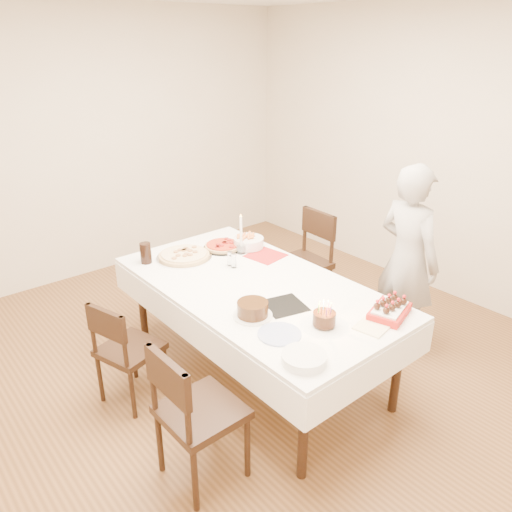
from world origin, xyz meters
TOP-DOWN VIEW (x-y plane):
  - floor at (0.00, 0.00)m, footprint 5.00×5.00m
  - wall_back at (0.00, 2.50)m, footprint 4.50×0.04m
  - wall_right at (2.25, 0.00)m, footprint 0.04×5.00m
  - dining_table at (-0.06, -0.04)m, footprint 1.61×2.35m
  - chair_right_savory at (0.87, 0.43)m, footprint 0.51×0.51m
  - chair_left_savory at (-0.91, 0.30)m, footprint 0.51×0.51m
  - chair_left_dessert at (-0.92, -0.59)m, footprint 0.47×0.47m
  - person at (1.09, -0.51)m, footprint 0.43×0.60m
  - pizza_white at (-0.20, 0.69)m, footprint 0.50×0.50m
  - pizza_pepperoni at (0.15, 0.65)m, footprint 0.40×0.40m
  - red_placemat at (0.33, 0.30)m, footprint 0.31×0.31m
  - pasta_bowl at (0.33, 0.52)m, footprint 0.26×0.26m
  - taper_candle at (0.21, 0.47)m, footprint 0.09×0.09m
  - shaker_pair at (-0.00, 0.29)m, footprint 0.11×0.11m
  - cola_glass at (-0.47, 0.80)m, footprint 0.10×0.10m
  - layer_cake at (-0.36, -0.36)m, footprint 0.33×0.33m
  - cake_board at (-0.11, -0.39)m, footprint 0.32×0.32m
  - birthday_cake at (-0.09, -0.73)m, footprint 0.14×0.14m
  - strawberry_box at (0.31, -0.91)m, footprint 0.34×0.28m
  - box_lid at (0.15, -0.92)m, footprint 0.30×0.23m
  - plate_stack at (-0.45, -0.91)m, footprint 0.29×0.29m
  - china_plate at (-0.37, -0.63)m, footprint 0.34×0.34m

SIDE VIEW (x-z plane):
  - floor at x=0.00m, z-range 0.00..0.00m
  - dining_table at x=-0.06m, z-range 0.00..0.75m
  - chair_left_savory at x=-0.91m, z-range 0.00..0.80m
  - chair_left_dessert at x=-0.92m, z-range 0.00..0.90m
  - chair_right_savory at x=0.87m, z-range 0.00..0.95m
  - red_placemat at x=0.33m, z-range 0.75..0.75m
  - cake_board at x=-0.11m, z-range 0.74..0.76m
  - box_lid at x=0.15m, z-range 0.74..0.76m
  - china_plate at x=-0.37m, z-range 0.75..0.76m
  - person at x=1.09m, z-range 0.00..1.54m
  - pizza_white at x=-0.20m, z-range 0.75..0.79m
  - pizza_pepperoni at x=0.15m, z-range 0.75..0.79m
  - plate_stack at x=-0.45m, z-range 0.75..0.80m
  - strawberry_box at x=0.31m, z-range 0.75..0.82m
  - pasta_bowl at x=0.33m, z-range 0.76..0.84m
  - layer_cake at x=-0.36m, z-range 0.75..0.85m
  - shaker_pair at x=0.00m, z-range 0.75..0.87m
  - cola_glass at x=-0.47m, z-range 0.75..0.91m
  - birthday_cake at x=-0.09m, z-range 0.76..0.91m
  - taper_candle at x=0.21m, z-range 0.75..1.09m
  - wall_back at x=0.00m, z-range 0.00..2.70m
  - wall_right at x=2.25m, z-range 0.00..2.70m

